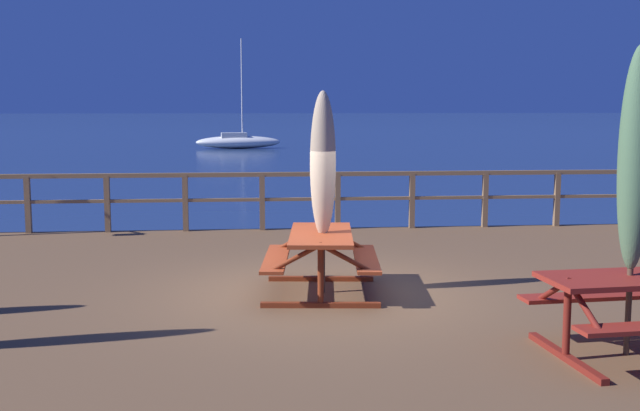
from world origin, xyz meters
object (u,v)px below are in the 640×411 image
(patio_umbrella_tall_front, at_px, (323,166))
(sailboat_distant, at_px, (238,141))
(picnic_table_mid_left, at_px, (634,299))
(picnic_table_mid_right, at_px, (321,250))
(patio_umbrella_tall_mid_right, at_px, (636,161))

(patio_umbrella_tall_front, relative_size, sailboat_distant, 0.33)
(picnic_table_mid_left, bearing_deg, picnic_table_mid_right, 134.56)
(patio_umbrella_tall_front, height_order, sailboat_distant, sailboat_distant)
(picnic_table_mid_left, relative_size, sailboat_distant, 0.23)
(picnic_table_mid_left, xyz_separation_m, sailboat_distant, (-4.43, 49.66, -0.76))
(picnic_table_mid_left, height_order, patio_umbrella_tall_mid_right, patio_umbrella_tall_mid_right)
(picnic_table_mid_right, relative_size, sailboat_distant, 0.24)
(picnic_table_mid_left, relative_size, patio_umbrella_tall_mid_right, 0.63)
(picnic_table_mid_right, height_order, sailboat_distant, sailboat_distant)
(picnic_table_mid_right, height_order, patio_umbrella_tall_front, patio_umbrella_tall_front)
(picnic_table_mid_left, relative_size, patio_umbrella_tall_front, 0.72)
(sailboat_distant, bearing_deg, patio_umbrella_tall_mid_right, -84.93)
(sailboat_distant, bearing_deg, picnic_table_mid_left, -84.90)
(picnic_table_mid_left, distance_m, sailboat_distant, 49.86)
(patio_umbrella_tall_front, bearing_deg, sailboat_distant, 92.17)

